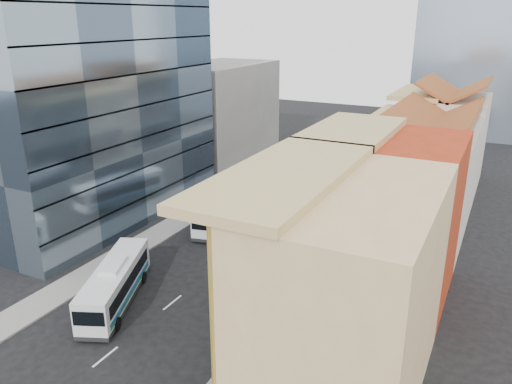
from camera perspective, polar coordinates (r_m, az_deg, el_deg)
The scene contains 13 objects.
ground at distance 33.43m, azimuth -18.05°, elevation -18.41°, with size 200.00×200.00×0.00m, color black.
sidewalk_right at distance 45.96m, azimuth 9.74°, elevation -6.58°, with size 3.00×90.00×0.15m, color slate.
sidewalk_left at distance 52.86m, azimuth -8.09°, elevation -2.93°, with size 3.00×90.00×0.15m, color slate.
shophouse_tan at distance 27.40m, azimuth 10.55°, elevation -11.63°, with size 8.00×14.00×12.00m, color tan.
shophouse_red at distance 37.97m, azimuth 15.85°, elevation -2.99°, with size 8.00×10.00×12.00m, color #A32E12.
shophouse_cream_near at distance 47.13m, azimuth 18.13°, elevation -0.14°, with size 8.00×9.00×10.00m, color beige.
shophouse_cream_mid at distance 55.67m, azimuth 19.70°, elevation 2.62°, with size 8.00×9.00×10.00m, color beige.
shophouse_cream_far at distance 65.68m, azimuth 21.07°, elevation 5.35°, with size 8.00×12.00×11.00m, color beige.
office_tower at distance 52.46m, azimuth -18.67°, elevation 12.96°, with size 12.00×26.00×30.00m, color #364556.
office_block_far at distance 71.02m, azimuth -4.12°, elevation 8.80°, with size 10.00×18.00×14.00m, color gray.
bus_left_near at distance 38.38m, azimuth -15.79°, elevation -9.97°, with size 2.38×10.17×3.26m, color silver, non-canonical shape.
bus_left_far at distance 50.65m, azimuth -4.12°, elevation -1.83°, with size 2.47×10.53×3.38m, color silver, non-canonical shape.
bus_right at distance 42.95m, azimuth 2.81°, elevation -5.66°, with size 2.64×11.29×3.62m, color silver, non-canonical shape.
Camera 1 is at (20.08, -17.78, 19.96)m, focal length 35.00 mm.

